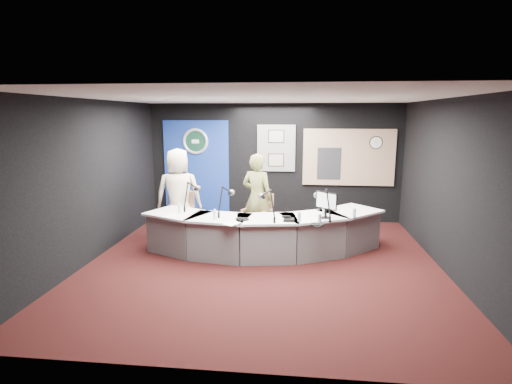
# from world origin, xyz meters

# --- Properties ---
(ground) EXTENTS (6.00, 6.00, 0.00)m
(ground) POSITION_xyz_m (0.00, 0.00, 0.00)
(ground) COLOR black
(ground) RESTS_ON ground
(ceiling) EXTENTS (6.00, 6.00, 0.02)m
(ceiling) POSITION_xyz_m (0.00, 0.00, 2.80)
(ceiling) COLOR silver
(ceiling) RESTS_ON ground
(wall_back) EXTENTS (6.00, 0.02, 2.80)m
(wall_back) POSITION_xyz_m (0.00, 3.00, 1.40)
(wall_back) COLOR black
(wall_back) RESTS_ON ground
(wall_front) EXTENTS (6.00, 0.02, 2.80)m
(wall_front) POSITION_xyz_m (0.00, -3.00, 1.40)
(wall_front) COLOR black
(wall_front) RESTS_ON ground
(wall_left) EXTENTS (0.02, 6.00, 2.80)m
(wall_left) POSITION_xyz_m (-3.00, 0.00, 1.40)
(wall_left) COLOR black
(wall_left) RESTS_ON ground
(wall_right) EXTENTS (0.02, 6.00, 2.80)m
(wall_right) POSITION_xyz_m (3.00, 0.00, 1.40)
(wall_right) COLOR black
(wall_right) RESTS_ON ground
(broadcast_desk) EXTENTS (4.50, 1.90, 0.75)m
(broadcast_desk) POSITION_xyz_m (-0.05, 0.55, 0.38)
(broadcast_desk) COLOR silver
(broadcast_desk) RESTS_ON ground
(backdrop_panel) EXTENTS (1.60, 0.05, 2.30)m
(backdrop_panel) POSITION_xyz_m (-1.90, 2.97, 1.25)
(backdrop_panel) COLOR navy
(backdrop_panel) RESTS_ON wall_back
(agency_seal) EXTENTS (0.63, 0.07, 0.63)m
(agency_seal) POSITION_xyz_m (-1.90, 2.93, 1.90)
(agency_seal) COLOR silver
(agency_seal) RESTS_ON backdrop_panel
(seal_center) EXTENTS (0.48, 0.01, 0.48)m
(seal_center) POSITION_xyz_m (-1.90, 2.94, 1.90)
(seal_center) COLOR #0D3020
(seal_center) RESTS_ON backdrop_panel
(pinboard) EXTENTS (0.90, 0.04, 1.10)m
(pinboard) POSITION_xyz_m (0.05, 2.97, 1.75)
(pinboard) COLOR slate
(pinboard) RESTS_ON wall_back
(framed_photo_upper) EXTENTS (0.34, 0.02, 0.27)m
(framed_photo_upper) POSITION_xyz_m (0.05, 2.94, 2.03)
(framed_photo_upper) COLOR gray
(framed_photo_upper) RESTS_ON pinboard
(framed_photo_lower) EXTENTS (0.34, 0.02, 0.27)m
(framed_photo_lower) POSITION_xyz_m (0.05, 2.94, 1.47)
(framed_photo_lower) COLOR gray
(framed_photo_lower) RESTS_ON pinboard
(booth_window_frame) EXTENTS (2.12, 0.06, 1.32)m
(booth_window_frame) POSITION_xyz_m (1.75, 2.97, 1.55)
(booth_window_frame) COLOR tan
(booth_window_frame) RESTS_ON wall_back
(booth_glow) EXTENTS (2.00, 0.02, 1.20)m
(booth_glow) POSITION_xyz_m (1.75, 2.96, 1.55)
(booth_glow) COLOR #D0C183
(booth_glow) RESTS_ON booth_window_frame
(equipment_rack) EXTENTS (0.55, 0.02, 0.75)m
(equipment_rack) POSITION_xyz_m (1.30, 2.94, 1.40)
(equipment_rack) COLOR black
(equipment_rack) RESTS_ON booth_window_frame
(wall_clock) EXTENTS (0.28, 0.01, 0.28)m
(wall_clock) POSITION_xyz_m (2.35, 2.94, 1.90)
(wall_clock) COLOR white
(wall_clock) RESTS_ON booth_window_frame
(armchair_left) EXTENTS (0.56, 0.56, 0.91)m
(armchair_left) POSITION_xyz_m (-1.84, 1.25, 0.45)
(armchair_left) COLOR #A66B4B
(armchair_left) RESTS_ON ground
(armchair_right) EXTENTS (0.67, 0.67, 0.87)m
(armchair_right) POSITION_xyz_m (-0.23, 1.29, 0.44)
(armchair_right) COLOR #A66B4B
(armchair_right) RESTS_ON ground
(draped_jacket) EXTENTS (0.51, 0.16, 0.70)m
(draped_jacket) POSITION_xyz_m (-1.89, 1.50, 0.62)
(draped_jacket) COLOR slate
(draped_jacket) RESTS_ON armchair_left
(person_man) EXTENTS (1.01, 0.77, 1.87)m
(person_man) POSITION_xyz_m (-1.84, 1.25, 0.94)
(person_man) COLOR beige
(person_man) RESTS_ON ground
(person_woman) EXTENTS (0.76, 0.63, 1.78)m
(person_woman) POSITION_xyz_m (-0.23, 1.29, 0.89)
(person_woman) COLOR olive
(person_woman) RESTS_ON ground
(computer_monitor) EXTENTS (0.33, 0.28, 0.28)m
(computer_monitor) POSITION_xyz_m (1.08, 0.32, 1.07)
(computer_monitor) COLOR black
(computer_monitor) RESTS_ON broadcast_desk
(desk_phone) EXTENTS (0.18, 0.15, 0.05)m
(desk_phone) POSITION_xyz_m (0.44, 0.06, 0.78)
(desk_phone) COLOR black
(desk_phone) RESTS_ON broadcast_desk
(headphones_near) EXTENTS (0.20, 0.20, 0.03)m
(headphones_near) POSITION_xyz_m (0.91, -0.18, 0.77)
(headphones_near) COLOR black
(headphones_near) RESTS_ON broadcast_desk
(headphones_far) EXTENTS (0.19, 0.19, 0.03)m
(headphones_far) POSITION_xyz_m (-0.36, 0.05, 0.77)
(headphones_far) COLOR black
(headphones_far) RESTS_ON broadcast_desk
(paper_stack) EXTENTS (0.19, 0.27, 0.00)m
(paper_stack) POSITION_xyz_m (-1.68, 0.21, 0.75)
(paper_stack) COLOR white
(paper_stack) RESTS_ON broadcast_desk
(notepad) EXTENTS (0.30, 0.33, 0.00)m
(notepad) POSITION_xyz_m (-0.50, -0.20, 0.75)
(notepad) COLOR white
(notepad) RESTS_ON broadcast_desk
(boom_mic_a) EXTENTS (0.22, 0.73, 0.60)m
(boom_mic_a) POSITION_xyz_m (-1.46, 0.82, 1.05)
(boom_mic_a) COLOR black
(boom_mic_a) RESTS_ON broadcast_desk
(boom_mic_b) EXTENTS (0.25, 0.73, 0.60)m
(boom_mic_b) POSITION_xyz_m (-0.72, 0.45, 1.05)
(boom_mic_b) COLOR black
(boom_mic_b) RESTS_ON broadcast_desk
(boom_mic_c) EXTENTS (0.40, 0.68, 0.60)m
(boom_mic_c) POSITION_xyz_m (0.07, 0.19, 1.05)
(boom_mic_c) COLOR black
(boom_mic_c) RESTS_ON broadcast_desk
(boom_mic_d) EXTENTS (0.32, 0.71, 0.60)m
(boom_mic_d) POSITION_xyz_m (1.03, 0.36, 1.05)
(boom_mic_d) COLOR black
(boom_mic_d) RESTS_ON broadcast_desk
(water_bottles) EXTENTS (3.22, 0.68, 0.18)m
(water_bottles) POSITION_xyz_m (0.00, 0.26, 0.84)
(water_bottles) COLOR silver
(water_bottles) RESTS_ON broadcast_desk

